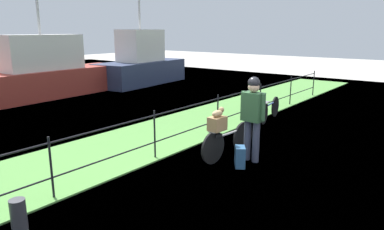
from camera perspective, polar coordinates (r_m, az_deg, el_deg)
The scene contains 12 objects.
ground_plane at distance 6.16m, azimuth 8.16°, elevation -11.02°, with size 60.00×60.00×0.00m, color #B2ADA3.
grass_strip at distance 8.03m, azimuth -11.38°, elevation -5.15°, with size 27.00×2.40×0.03m, color #569342.
iron_fence at distance 7.12m, azimuth -6.03°, elevation -2.52°, with size 18.04×0.04×1.00m.
bicycle_main at distance 7.26m, azimuth 5.82°, elevation -4.21°, with size 1.65×0.22×0.65m.
wooden_crate at distance 6.86m, azimuth 4.07°, elevation -1.40°, with size 0.34×0.24×0.27m, color #A87F51.
terrier_dog at distance 6.83m, azimuth 4.24°, elevation 0.36°, with size 0.32×0.16×0.18m.
cyclist_person at distance 6.97m, azimuth 9.73°, elevation 0.54°, with size 0.29×0.54×1.68m.
backpack_on_paving at distance 6.84m, azimuth 7.71°, elevation -6.68°, with size 0.28×0.18×0.40m, color #28517A.
mooring_bollard at distance 5.21m, azimuth -26.09°, elevation -14.35°, with size 0.20×0.20×0.45m, color #38383D.
bicycle_parked at distance 10.44m, azimuth 12.34°, elevation 0.88°, with size 1.65×0.30×0.61m.
moored_boat_mid at distance 14.87m, azimuth -22.69°, elevation 5.94°, with size 6.97×2.04×3.99m.
moored_boat_far at distance 17.54m, azimuth -8.18°, elevation 8.04°, with size 5.04×2.43×4.18m.
Camera 1 is at (-4.90, -2.74, 2.53)m, focal length 33.20 mm.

